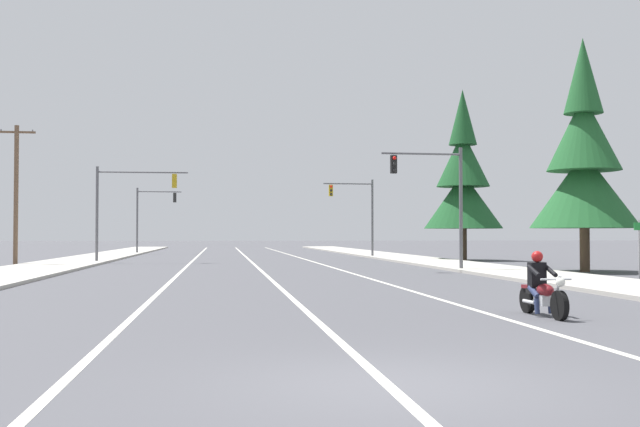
{
  "coord_description": "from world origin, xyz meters",
  "views": [
    {
      "loc": [
        -2.09,
        -9.0,
        1.84
      ],
      "look_at": [
        2.02,
        21.91,
        2.71
      ],
      "focal_mm": 41.97,
      "sensor_mm": 36.0,
      "label": 1
    }
  ],
  "objects_px": {
    "traffic_signal_near_right": "(439,190)",
    "traffic_signal_near_left": "(124,198)",
    "motorcycle_with_rider": "(542,290)",
    "traffic_signal_mid_left": "(150,211)",
    "conifer_tree_right_verge_near": "(584,164)",
    "utility_pole_left_near": "(16,192)",
    "traffic_signal_mid_right": "(359,207)",
    "street_sign": "(639,243)",
    "conifer_tree_right_verge_far": "(463,182)"
  },
  "relations": [
    {
      "from": "utility_pole_left_near",
      "to": "motorcycle_with_rider",
      "type": "bearing_deg",
      "value": -57.42
    },
    {
      "from": "traffic_signal_mid_right",
      "to": "utility_pole_left_near",
      "type": "bearing_deg",
      "value": -151.09
    },
    {
      "from": "conifer_tree_right_verge_near",
      "to": "street_sign",
      "type": "xyz_separation_m",
      "value": [
        -1.28,
        -6.96,
        -3.79
      ]
    },
    {
      "from": "conifer_tree_right_verge_near",
      "to": "traffic_signal_mid_right",
      "type": "bearing_deg",
      "value": 105.97
    },
    {
      "from": "traffic_signal_near_right",
      "to": "utility_pole_left_near",
      "type": "height_order",
      "value": "utility_pole_left_near"
    },
    {
      "from": "traffic_signal_near_left",
      "to": "traffic_signal_near_right",
      "type": "bearing_deg",
      "value": -37.84
    },
    {
      "from": "traffic_signal_mid_right",
      "to": "utility_pole_left_near",
      "type": "distance_m",
      "value": 26.05
    },
    {
      "from": "traffic_signal_near_left",
      "to": "utility_pole_left_near",
      "type": "distance_m",
      "value": 6.76
    },
    {
      "from": "traffic_signal_near_right",
      "to": "utility_pole_left_near",
      "type": "xyz_separation_m",
      "value": [
        -22.73,
        9.65,
        0.28
      ]
    },
    {
      "from": "motorcycle_with_rider",
      "to": "conifer_tree_right_verge_far",
      "type": "distance_m",
      "value": 36.55
    },
    {
      "from": "traffic_signal_mid_right",
      "to": "conifer_tree_right_verge_near",
      "type": "xyz_separation_m",
      "value": [
        6.82,
        -23.84,
        1.24
      ]
    },
    {
      "from": "traffic_signal_mid_left",
      "to": "conifer_tree_right_verge_near",
      "type": "relative_size",
      "value": 0.54
    },
    {
      "from": "traffic_signal_near_right",
      "to": "traffic_signal_near_left",
      "type": "relative_size",
      "value": 1.0
    },
    {
      "from": "traffic_signal_near_left",
      "to": "motorcycle_with_rider",
      "type": "bearing_deg",
      "value": -68.26
    },
    {
      "from": "traffic_signal_mid_left",
      "to": "conifer_tree_right_verge_near",
      "type": "bearing_deg",
      "value": -56.74
    },
    {
      "from": "traffic_signal_near_right",
      "to": "utility_pole_left_near",
      "type": "distance_m",
      "value": 24.7
    },
    {
      "from": "conifer_tree_right_verge_near",
      "to": "conifer_tree_right_verge_far",
      "type": "xyz_separation_m",
      "value": [
        -0.74,
        16.25,
        0.26
      ]
    },
    {
      "from": "traffic_signal_near_right",
      "to": "traffic_signal_mid_right",
      "type": "xyz_separation_m",
      "value": [
        0.07,
        22.25,
        -0.01
      ]
    },
    {
      "from": "traffic_signal_mid_right",
      "to": "conifer_tree_right_verge_near",
      "type": "bearing_deg",
      "value": -74.03
    },
    {
      "from": "street_sign",
      "to": "traffic_signal_near_right",
      "type": "bearing_deg",
      "value": 123.25
    },
    {
      "from": "traffic_signal_near_left",
      "to": "street_sign",
      "type": "bearing_deg",
      "value": -43.91
    },
    {
      "from": "motorcycle_with_rider",
      "to": "conifer_tree_right_verge_far",
      "type": "bearing_deg",
      "value": 74.29
    },
    {
      "from": "traffic_signal_near_right",
      "to": "conifer_tree_right_verge_near",
      "type": "height_order",
      "value": "conifer_tree_right_verge_near"
    },
    {
      "from": "traffic_signal_near_right",
      "to": "conifer_tree_right_verge_near",
      "type": "distance_m",
      "value": 7.18
    },
    {
      "from": "traffic_signal_mid_left",
      "to": "conifer_tree_right_verge_near",
      "type": "xyz_separation_m",
      "value": [
        24.3,
        -37.04,
        1.24
      ]
    },
    {
      "from": "traffic_signal_mid_right",
      "to": "street_sign",
      "type": "relative_size",
      "value": 2.58
    },
    {
      "from": "traffic_signal_mid_left",
      "to": "utility_pole_left_near",
      "type": "relative_size",
      "value": 0.75
    },
    {
      "from": "traffic_signal_near_left",
      "to": "conifer_tree_right_verge_far",
      "type": "height_order",
      "value": "conifer_tree_right_verge_far"
    },
    {
      "from": "utility_pole_left_near",
      "to": "conifer_tree_right_verge_near",
      "type": "relative_size",
      "value": 0.72
    },
    {
      "from": "traffic_signal_near_left",
      "to": "street_sign",
      "type": "relative_size",
      "value": 2.58
    },
    {
      "from": "traffic_signal_near_left",
      "to": "street_sign",
      "type": "height_order",
      "value": "traffic_signal_near_left"
    },
    {
      "from": "conifer_tree_right_verge_near",
      "to": "street_sign",
      "type": "height_order",
      "value": "conifer_tree_right_verge_near"
    },
    {
      "from": "motorcycle_with_rider",
      "to": "traffic_signal_near_left",
      "type": "distance_m",
      "value": 36.11
    },
    {
      "from": "traffic_signal_near_left",
      "to": "traffic_signal_mid_right",
      "type": "bearing_deg",
      "value": 28.04
    },
    {
      "from": "conifer_tree_right_verge_near",
      "to": "traffic_signal_mid_left",
      "type": "bearing_deg",
      "value": 123.26
    },
    {
      "from": "conifer_tree_right_verge_far",
      "to": "motorcycle_with_rider",
      "type": "bearing_deg",
      "value": -105.71
    },
    {
      "from": "motorcycle_with_rider",
      "to": "traffic_signal_near_left",
      "type": "relative_size",
      "value": 0.35
    },
    {
      "from": "traffic_signal_near_right",
      "to": "conifer_tree_right_verge_far",
      "type": "xyz_separation_m",
      "value": [
        6.15,
        14.66,
        1.49
      ]
    },
    {
      "from": "traffic_signal_near_left",
      "to": "utility_pole_left_near",
      "type": "relative_size",
      "value": 0.75
    },
    {
      "from": "traffic_signal_mid_right",
      "to": "street_sign",
      "type": "height_order",
      "value": "traffic_signal_mid_right"
    },
    {
      "from": "motorcycle_with_rider",
      "to": "street_sign",
      "type": "xyz_separation_m",
      "value": [
        9.26,
        11.65,
        0.91
      ]
    },
    {
      "from": "street_sign",
      "to": "traffic_signal_mid_right",
      "type": "bearing_deg",
      "value": 100.2
    },
    {
      "from": "traffic_signal_near_left",
      "to": "street_sign",
      "type": "distance_m",
      "value": 31.45
    },
    {
      "from": "traffic_signal_mid_left",
      "to": "conifer_tree_right_verge_near",
      "type": "distance_m",
      "value": 44.32
    },
    {
      "from": "traffic_signal_near_left",
      "to": "conifer_tree_right_verge_near",
      "type": "height_order",
      "value": "conifer_tree_right_verge_near"
    },
    {
      "from": "traffic_signal_mid_right",
      "to": "conifer_tree_right_verge_near",
      "type": "relative_size",
      "value": 0.54
    },
    {
      "from": "traffic_signal_mid_right",
      "to": "conifer_tree_right_verge_far",
      "type": "distance_m",
      "value": 9.84
    },
    {
      "from": "utility_pole_left_near",
      "to": "conifer_tree_right_verge_far",
      "type": "height_order",
      "value": "conifer_tree_right_verge_far"
    },
    {
      "from": "motorcycle_with_rider",
      "to": "street_sign",
      "type": "height_order",
      "value": "street_sign"
    },
    {
      "from": "utility_pole_left_near",
      "to": "conifer_tree_right_verge_far",
      "type": "xyz_separation_m",
      "value": [
        28.88,
        5.01,
        1.21
      ]
    }
  ]
}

